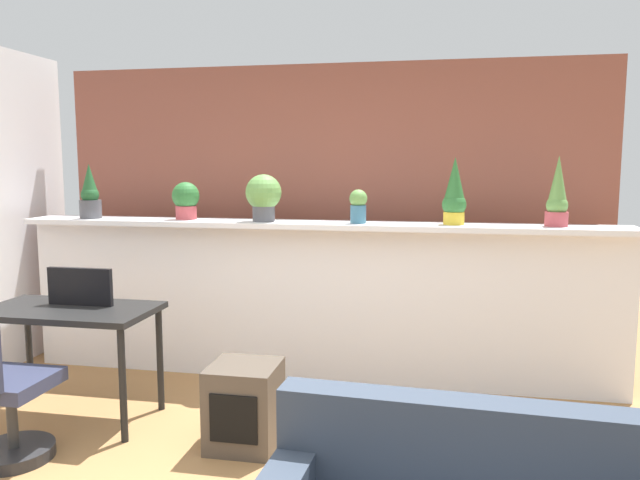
% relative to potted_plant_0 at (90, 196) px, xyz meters
% --- Properties ---
extents(divider_wall, '(4.62, 0.16, 1.20)m').
position_rel_potted_plant_0_xyz_m(divider_wall, '(1.81, 0.08, -0.82)').
color(divider_wall, white).
rests_on(divider_wall, ground).
extents(plant_shelf, '(4.62, 0.40, 0.04)m').
position_rel_potted_plant_0_xyz_m(plant_shelf, '(1.81, 0.04, -0.20)').
color(plant_shelf, white).
rests_on(plant_shelf, divider_wall).
extents(brick_wall_behind, '(4.62, 0.10, 2.50)m').
position_rel_potted_plant_0_xyz_m(brick_wall_behind, '(1.81, 0.68, -0.17)').
color(brick_wall_behind, brown).
rests_on(brick_wall_behind, ground).
extents(potted_plant_0, '(0.17, 0.17, 0.44)m').
position_rel_potted_plant_0_xyz_m(potted_plant_0, '(0.00, 0.00, 0.00)').
color(potted_plant_0, '#4C4C51').
rests_on(potted_plant_0, plant_shelf).
extents(potted_plant_1, '(0.22, 0.22, 0.29)m').
position_rel_potted_plant_0_xyz_m(potted_plant_1, '(0.79, 0.07, -0.03)').
color(potted_plant_1, '#B7474C').
rests_on(potted_plant_1, plant_shelf).
extents(potted_plant_2, '(0.27, 0.27, 0.36)m').
position_rel_potted_plant_0_xyz_m(potted_plant_2, '(1.44, 0.02, 0.02)').
color(potted_plant_2, '#4C4C51').
rests_on(potted_plant_2, plant_shelf).
extents(potted_plant_3, '(0.13, 0.13, 0.25)m').
position_rel_potted_plant_0_xyz_m(potted_plant_3, '(2.17, 0.01, -0.05)').
color(potted_plant_3, '#386B84').
rests_on(potted_plant_3, plant_shelf).
extents(potted_plant_4, '(0.17, 0.17, 0.49)m').
position_rel_potted_plant_0_xyz_m(potted_plant_4, '(2.86, 0.05, 0.04)').
color(potted_plant_4, gold).
rests_on(potted_plant_4, plant_shelf).
extents(potted_plant_5, '(0.16, 0.16, 0.50)m').
position_rel_potted_plant_0_xyz_m(potted_plant_5, '(3.57, 0.06, 0.03)').
color(potted_plant_5, '#B7474C').
rests_on(potted_plant_5, plant_shelf).
extents(desk, '(1.10, 0.60, 0.75)m').
position_rel_potted_plant_0_xyz_m(desk, '(0.41, -0.97, -0.76)').
color(desk, black).
rests_on(desk, ground).
extents(tv_monitor, '(0.45, 0.04, 0.25)m').
position_rel_potted_plant_0_xyz_m(tv_monitor, '(0.45, -0.89, -0.55)').
color(tv_monitor, black).
rests_on(tv_monitor, desk).
extents(office_chair, '(0.51, 0.51, 0.91)m').
position_rel_potted_plant_0_xyz_m(office_chair, '(0.38, -1.59, -1.03)').
color(office_chair, '#262628').
rests_on(office_chair, ground).
extents(side_cube_shelf, '(0.40, 0.41, 0.50)m').
position_rel_potted_plant_0_xyz_m(side_cube_shelf, '(1.65, -1.13, -1.17)').
color(side_cube_shelf, '#4C4238').
rests_on(side_cube_shelf, ground).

